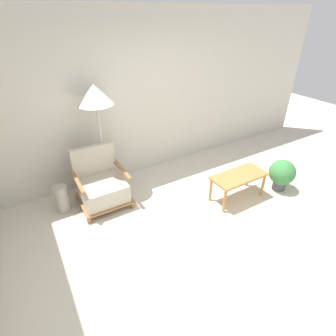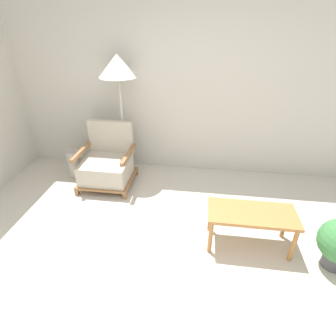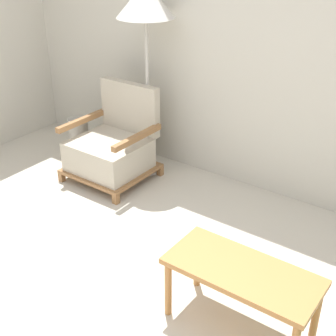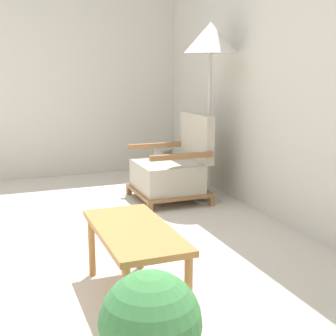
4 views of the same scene
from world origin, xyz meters
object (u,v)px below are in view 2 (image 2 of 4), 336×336
(armchair, at_px, (107,165))
(floor_lamp, at_px, (118,71))
(coffee_table, at_px, (252,217))
(vase, at_px, (74,164))

(armchair, xyz_separation_m, floor_lamp, (0.18, 0.32, 1.23))
(floor_lamp, height_order, coffee_table, floor_lamp)
(floor_lamp, relative_size, coffee_table, 1.97)
(armchair, xyz_separation_m, vase, (-0.58, 0.12, -0.09))
(armchair, height_order, vase, armchair)
(armchair, distance_m, floor_lamp, 1.29)
(armchair, distance_m, vase, 0.60)
(floor_lamp, bearing_deg, armchair, -119.46)
(floor_lamp, bearing_deg, coffee_table, -37.37)
(armchair, bearing_deg, coffee_table, -27.54)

